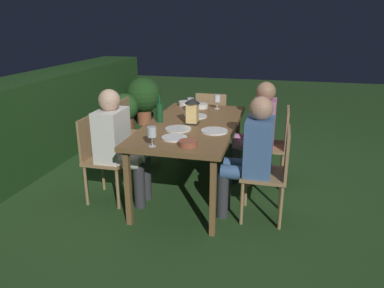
{
  "coord_description": "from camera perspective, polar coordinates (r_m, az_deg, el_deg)",
  "views": [
    {
      "loc": [
        -3.52,
        -0.86,
        1.77
      ],
      "look_at": [
        0.0,
        0.0,
        0.53
      ],
      "focal_mm": 34.1,
      "sensor_mm": 36.0,
      "label": 1
    }
  ],
  "objects": [
    {
      "name": "green_bottle_on_table",
      "position": [
        3.79,
        -5.09,
        5.03
      ],
      "size": [
        0.07,
        0.07,
        0.29
      ],
      "color": "#144723",
      "rests_on": "dining_table"
    },
    {
      "name": "plate_a",
      "position": [
        3.47,
        3.51,
        2.05
      ],
      "size": [
        0.26,
        0.26,
        0.01
      ],
      "primitive_type": "cylinder",
      "color": "white",
      "rests_on": "dining_table"
    },
    {
      "name": "wine_glass_b",
      "position": [
        4.37,
        3.97,
        7.03
      ],
      "size": [
        0.08,
        0.08,
        0.17
      ],
      "color": "silver",
      "rests_on": "dining_table"
    },
    {
      "name": "side_table",
      "position": [
        4.94,
        -27.44,
        0.91
      ],
      "size": [
        0.52,
        0.52,
        0.64
      ],
      "color": "#937047",
      "rests_on": "ground"
    },
    {
      "name": "plate_c",
      "position": [
        3.27,
        -2.79,
        0.99
      ],
      "size": [
        0.23,
        0.23,
        0.01
      ],
      "primitive_type": "cylinder",
      "color": "white",
      "rests_on": "dining_table"
    },
    {
      "name": "chair_side_left_b",
      "position": [
        4.12,
        12.82,
        0.26
      ],
      "size": [
        0.42,
        0.4,
        0.87
      ],
      "color": "#9E7A51",
      "rests_on": "ground"
    },
    {
      "name": "chair_side_right_a",
      "position": [
        3.78,
        -14.01,
        -1.56
      ],
      "size": [
        0.42,
        0.4,
        0.87
      ],
      "color": "#9E7A51",
      "rests_on": "ground"
    },
    {
      "name": "bowl_olives",
      "position": [
        4.41,
        1.41,
        6.0
      ],
      "size": [
        0.17,
        0.17,
        0.05
      ],
      "color": "silver",
      "rests_on": "dining_table"
    },
    {
      "name": "chair_side_left_a",
      "position": [
        3.37,
        12.43,
        -3.96
      ],
      "size": [
        0.42,
        0.4,
        0.87
      ],
      "color": "#9E7A51",
      "rests_on": "ground"
    },
    {
      "name": "dining_table",
      "position": [
        3.78,
        0.0,
        2.45
      ],
      "size": [
        1.78,
        0.9,
        0.76
      ],
      "color": "brown",
      "rests_on": "ground"
    },
    {
      "name": "potted_plant_by_hedge",
      "position": [
        5.77,
        -10.43,
        5.01
      ],
      "size": [
        0.42,
        0.42,
        0.7
      ],
      "color": "brown",
      "rests_on": "ground"
    },
    {
      "name": "plate_d",
      "position": [
        4.01,
        0.55,
        4.38
      ],
      "size": [
        0.25,
        0.25,
        0.01
      ],
      "primitive_type": "cylinder",
      "color": "white",
      "rests_on": "dining_table"
    },
    {
      "name": "bowl_bread",
      "position": [
        4.53,
        -1.03,
        6.37
      ],
      "size": [
        0.17,
        0.17,
        0.06
      ],
      "color": "silver",
      "rests_on": "dining_table"
    },
    {
      "name": "wine_glass_c",
      "position": [
        4.18,
        -0.22,
        6.53
      ],
      "size": [
        0.08,
        0.08,
        0.17
      ],
      "color": "silver",
      "rests_on": "dining_table"
    },
    {
      "name": "person_in_cream",
      "position": [
        3.64,
        -11.47,
        0.41
      ],
      "size": [
        0.38,
        0.47,
        1.15
      ],
      "color": "white",
      "rests_on": "ground"
    },
    {
      "name": "hedge_backdrop",
      "position": [
        4.78,
        -25.82,
        2.23
      ],
      "size": [
        6.07,
        0.66,
        1.11
      ],
      "primitive_type": "cube",
      "color": "#1E4219",
      "rests_on": "ground"
    },
    {
      "name": "bowl_salad",
      "position": [
        3.07,
        -0.65,
        0.14
      ],
      "size": [
        0.16,
        0.16,
        0.05
      ],
      "color": "#9E5138",
      "rests_on": "dining_table"
    },
    {
      "name": "person_in_blue",
      "position": [
        3.32,
        9.25,
        -1.27
      ],
      "size": [
        0.38,
        0.47,
        1.15
      ],
      "color": "#426699",
      "rests_on": "ground"
    },
    {
      "name": "wine_glass_a",
      "position": [
        3.05,
        -6.31,
        1.72
      ],
      "size": [
        0.08,
        0.08,
        0.17
      ],
      "color": "silver",
      "rests_on": "dining_table"
    },
    {
      "name": "chair_side_right_b",
      "position": [
        4.46,
        -9.34,
        1.91
      ],
      "size": [
        0.42,
        0.4,
        0.87
      ],
      "color": "#9E7A51",
      "rests_on": "ground"
    },
    {
      "name": "lantern_centerpiece",
      "position": [
        3.7,
        0.05,
        5.39
      ],
      "size": [
        0.15,
        0.15,
        0.27
      ],
      "color": "black",
      "rests_on": "dining_table"
    },
    {
      "name": "ground_plane",
      "position": [
        4.03,
        0.0,
        -7.15
      ],
      "size": [
        16.0,
        16.0,
        0.0
      ],
      "primitive_type": "plane",
      "color": "#26471E"
    },
    {
      "name": "potted_plant_corner",
      "position": [
        6.48,
        -7.61,
        7.43
      ],
      "size": [
        0.62,
        0.62,
        0.84
      ],
      "color": "#9E5133",
      "rests_on": "ground"
    },
    {
      "name": "chair_head_far",
      "position": [
        4.9,
        3.17,
        3.69
      ],
      "size": [
        0.4,
        0.42,
        0.87
      ],
      "color": "#9E7A51",
      "rests_on": "ground"
    },
    {
      "name": "person_in_pink",
      "position": [
        4.08,
        10.23,
        2.49
      ],
      "size": [
        0.38,
        0.47,
        1.15
      ],
      "color": "#C675A3",
      "rests_on": "ground"
    },
    {
      "name": "plate_b",
      "position": [
        3.53,
        -2.18,
        2.36
      ],
      "size": [
        0.25,
        0.25,
        0.01
      ],
      "primitive_type": "cylinder",
      "color": "silver",
      "rests_on": "dining_table"
    }
  ]
}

